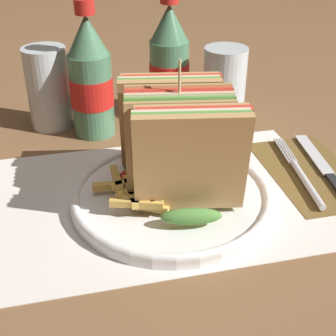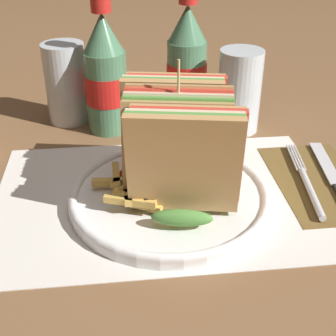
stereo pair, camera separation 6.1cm
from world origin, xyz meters
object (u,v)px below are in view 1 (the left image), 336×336
at_px(knife, 325,168).
at_px(coke_bottle_near, 91,80).
at_px(glass_far, 49,93).
at_px(fork, 302,176).
at_px(coke_bottle_far, 169,65).
at_px(glass_near, 224,88).
at_px(plate_main, 171,195).
at_px(club_sandwich, 179,142).

distance_m(knife, coke_bottle_near, 0.38).
distance_m(coke_bottle_near, glass_far, 0.09).
distance_m(fork, knife, 0.05).
distance_m(coke_bottle_near, coke_bottle_far, 0.14).
bearing_deg(glass_near, coke_bottle_far, 139.28).
xyz_separation_m(plate_main, knife, (0.23, 0.02, -0.00)).
height_order(fork, glass_near, glass_near).
relative_size(club_sandwich, glass_far, 1.51).
xyz_separation_m(knife, glass_far, (-0.38, 0.25, 0.05)).
bearing_deg(glass_far, knife, -33.10).
bearing_deg(coke_bottle_far, knife, -54.92).
relative_size(fork, coke_bottle_far, 0.88).
bearing_deg(knife, plate_main, -167.06).
bearing_deg(coke_bottle_near, fork, -39.36).
distance_m(coke_bottle_far, glass_near, 0.11).
bearing_deg(club_sandwich, coke_bottle_near, 112.29).
relative_size(plate_main, glass_far, 1.92).
distance_m(plate_main, coke_bottle_far, 0.29).
relative_size(club_sandwich, coke_bottle_near, 0.95).
height_order(club_sandwich, knife, club_sandwich).
xyz_separation_m(plate_main, fork, (0.19, 0.01, -0.00)).
xyz_separation_m(plate_main, club_sandwich, (0.01, 0.01, 0.07)).
bearing_deg(glass_near, knife, -62.00).
distance_m(club_sandwich, fork, 0.19).
distance_m(fork, glass_near, 0.21).
relative_size(coke_bottle_near, glass_far, 1.59).
height_order(club_sandwich, coke_bottle_near, coke_bottle_near).
bearing_deg(plate_main, glass_far, 118.40).
bearing_deg(fork, plate_main, -170.51).
height_order(fork, knife, fork).
bearing_deg(coke_bottle_far, plate_main, -102.64).
bearing_deg(glass_far, club_sandwich, -58.87).
bearing_deg(club_sandwich, coke_bottle_far, 79.27).
bearing_deg(knife, glass_far, 154.26).
bearing_deg(glass_far, plate_main, -61.60).
bearing_deg(coke_bottle_near, glass_near, -6.36).
bearing_deg(knife, fork, -152.82).
relative_size(club_sandwich, coke_bottle_far, 0.95).
bearing_deg(club_sandwich, plate_main, -139.01).
distance_m(fork, coke_bottle_far, 0.30).
bearing_deg(fork, glass_near, 112.23).
relative_size(club_sandwich, glass_near, 1.51).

